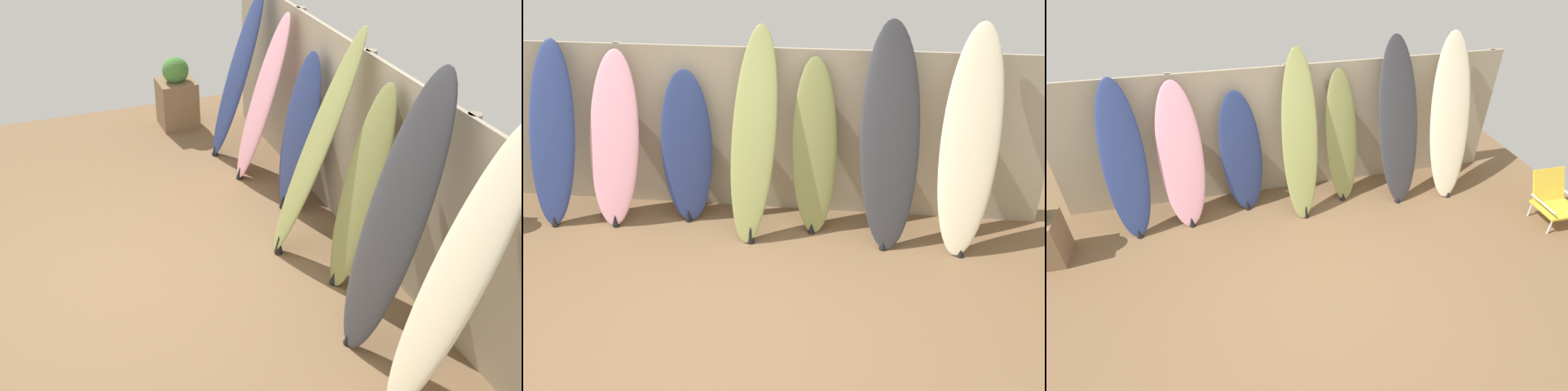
% 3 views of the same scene
% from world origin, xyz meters
% --- Properties ---
extents(ground, '(7.68, 7.68, 0.00)m').
position_xyz_m(ground, '(0.00, 0.00, 0.00)').
color(ground, brown).
extents(fence_back, '(6.08, 0.11, 1.80)m').
position_xyz_m(fence_back, '(-0.00, 2.01, 0.90)').
color(fence_back, tan).
rests_on(fence_back, ground).
extents(surfboard_navy_0, '(0.53, 0.69, 1.88)m').
position_xyz_m(surfboard_navy_0, '(-2.08, 1.57, 0.93)').
color(surfboard_navy_0, navy).
rests_on(surfboard_navy_0, ground).
extents(surfboard_pink_1, '(0.60, 0.66, 1.78)m').
position_xyz_m(surfboard_pink_1, '(-1.43, 1.62, 0.88)').
color(surfboard_pink_1, pink).
rests_on(surfboard_pink_1, ground).
extents(surfboard_navy_2, '(0.57, 0.42, 1.60)m').
position_xyz_m(surfboard_navy_2, '(-0.69, 1.71, 0.79)').
color(surfboard_navy_2, navy).
rests_on(surfboard_navy_2, ground).
extents(surfboard_olive_3, '(0.55, 0.85, 2.06)m').
position_xyz_m(surfboard_olive_3, '(0.05, 1.54, 1.01)').
color(surfboard_olive_3, olive).
rests_on(surfboard_olive_3, ground).
extents(surfboard_olive_4, '(0.51, 0.52, 1.76)m').
position_xyz_m(surfboard_olive_4, '(0.65, 1.67, 0.87)').
color(surfboard_olive_4, olive).
rests_on(surfboard_olive_4, ground).
extents(surfboard_charcoal_5, '(0.65, 0.78, 2.15)m').
position_xyz_m(surfboard_charcoal_5, '(1.38, 1.54, 1.07)').
color(surfboard_charcoal_5, '#38383D').
rests_on(surfboard_charcoal_5, ground).
extents(surfboard_cream_6, '(0.65, 0.88, 2.14)m').
position_xyz_m(surfboard_cream_6, '(2.13, 1.54, 1.06)').
color(surfboard_cream_6, beige).
rests_on(surfboard_cream_6, ground).
extents(beach_chair, '(0.50, 0.57, 0.64)m').
position_xyz_m(beach_chair, '(3.17, 0.46, 0.32)').
color(beach_chair, silver).
rests_on(beach_chair, ground).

